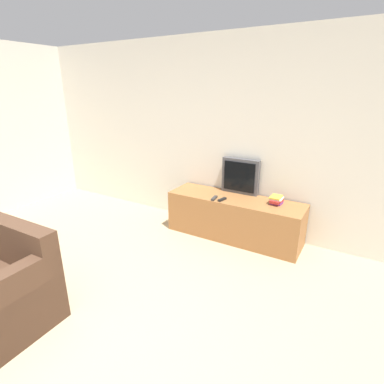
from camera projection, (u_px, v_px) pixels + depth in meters
ground_plane at (15, 370)px, 2.17m from camera, size 14.00×14.00×0.00m
wall_back at (210, 135)px, 4.20m from camera, size 9.00×0.06×2.60m
tv_stand at (234, 218)px, 4.02m from camera, size 1.78×0.53×0.56m
television at (240, 176)px, 4.04m from camera, size 0.51×0.09×0.48m
book_stack at (276, 200)px, 3.72m from camera, size 0.15×0.21×0.09m
remote_on_stand at (222, 199)px, 3.84m from camera, size 0.07×0.15×0.02m
remote_secondary at (214, 198)px, 3.89m from camera, size 0.06×0.16×0.02m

